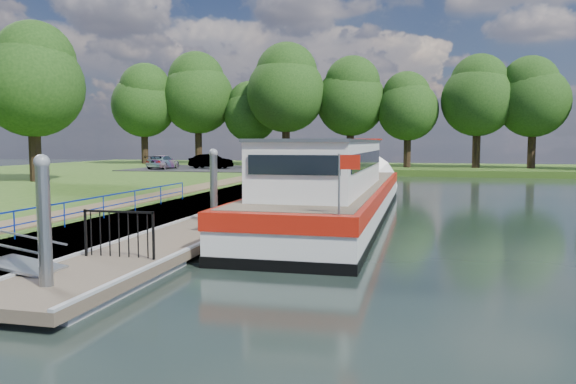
% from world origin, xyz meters
% --- Properties ---
extents(ground, '(160.00, 160.00, 0.00)m').
position_xyz_m(ground, '(0.00, 0.00, 0.00)').
color(ground, black).
rests_on(ground, ground).
extents(bank_edge, '(1.10, 90.00, 0.78)m').
position_xyz_m(bank_edge, '(-2.55, 15.00, 0.39)').
color(bank_edge, '#473D2D').
rests_on(bank_edge, ground).
extents(far_bank, '(60.00, 18.00, 0.60)m').
position_xyz_m(far_bank, '(12.00, 52.00, 0.30)').
color(far_bank, '#2E4F16').
rests_on(far_bank, ground).
extents(footpath, '(1.60, 40.00, 0.05)m').
position_xyz_m(footpath, '(-4.40, 8.00, 0.80)').
color(footpath, brown).
rests_on(footpath, riverbank).
extents(carpark, '(14.00, 12.00, 0.06)m').
position_xyz_m(carpark, '(-11.00, 38.00, 0.81)').
color(carpark, black).
rests_on(carpark, riverbank).
extents(blue_fence, '(0.04, 18.04, 0.72)m').
position_xyz_m(blue_fence, '(-2.75, 3.00, 1.31)').
color(blue_fence, '#0C2DBF').
rests_on(blue_fence, riverbank).
extents(pontoon, '(2.50, 30.00, 0.56)m').
position_xyz_m(pontoon, '(0.00, 13.00, 0.18)').
color(pontoon, brown).
rests_on(pontoon, ground).
extents(mooring_piles, '(0.30, 27.30, 3.55)m').
position_xyz_m(mooring_piles, '(0.00, 13.00, 1.28)').
color(mooring_piles, gray).
rests_on(mooring_piles, ground).
extents(gangway, '(2.58, 1.00, 0.92)m').
position_xyz_m(gangway, '(-1.85, 0.50, 0.63)').
color(gangway, '#A5A8AD').
rests_on(gangway, ground).
extents(gate_panel, '(1.85, 0.05, 1.15)m').
position_xyz_m(gate_panel, '(-0.00, 2.20, 1.15)').
color(gate_panel, black).
rests_on(gate_panel, ground).
extents(barge, '(4.36, 21.15, 4.78)m').
position_xyz_m(barge, '(3.60, 13.67, 1.09)').
color(barge, black).
rests_on(barge, ground).
extents(horizon_trees, '(54.38, 10.03, 12.87)m').
position_xyz_m(horizon_trees, '(-1.61, 48.68, 7.95)').
color(horizon_trees, '#332316').
rests_on(horizon_trees, ground).
extents(bank_tree_a, '(6.12, 6.12, 9.72)m').
position_xyz_m(bank_tree_a, '(-15.99, 20.08, 7.02)').
color(bank_tree_a, '#332316').
rests_on(bank_tree_a, riverbank).
extents(car_a, '(1.65, 3.50, 1.16)m').
position_xyz_m(car_a, '(-6.28, 36.00, 1.41)').
color(car_a, '#999999').
rests_on(car_a, carpark).
extents(car_b, '(3.95, 1.65, 1.27)m').
position_xyz_m(car_b, '(-11.32, 37.25, 1.47)').
color(car_b, '#999999').
rests_on(car_b, carpark).
extents(car_c, '(1.68, 4.10, 1.19)m').
position_xyz_m(car_c, '(-15.23, 35.71, 1.43)').
color(car_c, '#999999').
rests_on(car_c, carpark).
extents(car_d, '(3.44, 5.11, 1.30)m').
position_xyz_m(car_d, '(-7.64, 41.07, 1.49)').
color(car_d, '#999999').
rests_on(car_d, carpark).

